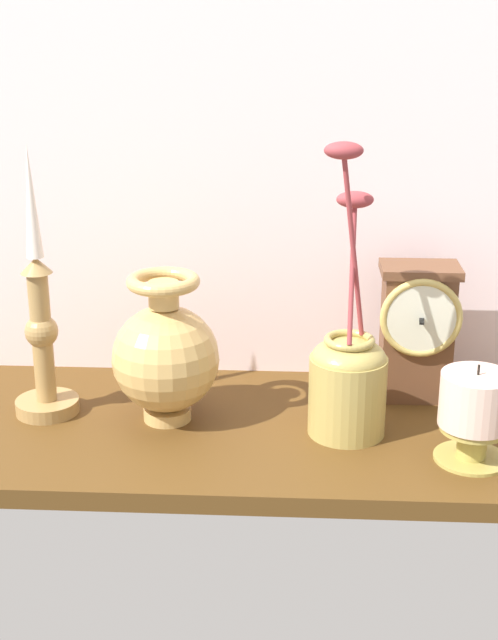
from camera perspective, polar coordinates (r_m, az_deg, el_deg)
The scene contains 7 objects.
ground_plane at distance 116.21cm, azimuth -0.65°, elevation -7.07°, with size 100.00×36.00×2.40cm, color #513515.
back_wall at distance 123.80cm, azimuth -0.14°, elevation 11.00°, with size 120.00×2.00×65.00cm, color white.
mantel_clock at distance 121.47cm, azimuth 10.56°, elevation -0.60°, with size 10.61×9.07×18.48cm.
candlestick_tall_left at distance 117.43cm, azimuth -12.96°, elevation -0.73°, with size 8.21×8.21×35.02cm.
brass_vase_bulbous at distance 113.79cm, azimuth -5.29°, elevation -2.21°, with size 13.57×13.57×19.29cm.
brass_vase_jar at distance 110.91cm, azimuth 6.26°, elevation -3.50°, with size 9.56×9.56×36.22cm.
pillar_candle_front at distance 107.53cm, azimuth 14.06°, elevation -5.62°, with size 8.70×8.70×11.98cm.
Camera 1 is at (6.99, -103.76, 50.66)cm, focal length 50.70 mm.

